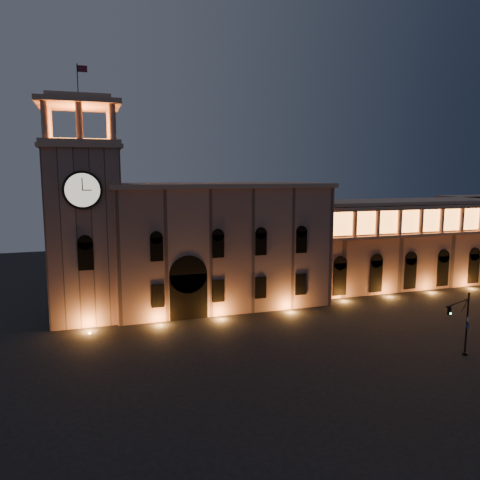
{
  "coord_description": "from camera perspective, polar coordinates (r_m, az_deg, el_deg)",
  "views": [
    {
      "loc": [
        -20.08,
        -42.35,
        19.0
      ],
      "look_at": [
        -0.95,
        16.0,
        10.19
      ],
      "focal_mm": 35.0,
      "sensor_mm": 36.0,
      "label": 1
    }
  ],
  "objects": [
    {
      "name": "traffic_light",
      "position": [
        54.2,
        25.57,
        -9.21
      ],
      "size": [
        4.64,
        2.05,
        6.77
      ],
      "rotation": [
        0.0,
        0.0,
        0.38
      ],
      "color": "black",
      "rests_on": "ground"
    },
    {
      "name": "ground",
      "position": [
        50.57,
        6.89,
        -13.97
      ],
      "size": [
        160.0,
        160.0,
        0.0
      ],
      "primitive_type": "plane",
      "color": "black",
      "rests_on": "ground"
    },
    {
      "name": "clock_tower",
      "position": [
        63.66,
        -18.44,
        1.88
      ],
      "size": [
        9.8,
        9.8,
        32.4
      ],
      "color": "#8D665C",
      "rests_on": "ground"
    },
    {
      "name": "colonnade_wing",
      "position": [
        85.09,
        19.82,
        -0.21
      ],
      "size": [
        40.6,
        11.5,
        14.5
      ],
      "color": "#876156",
      "rests_on": "ground"
    },
    {
      "name": "government_building",
      "position": [
        67.53,
        -2.47,
        -0.56
      ],
      "size": [
        30.8,
        12.8,
        17.6
      ],
      "color": "#8D665C",
      "rests_on": "ground"
    }
  ]
}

